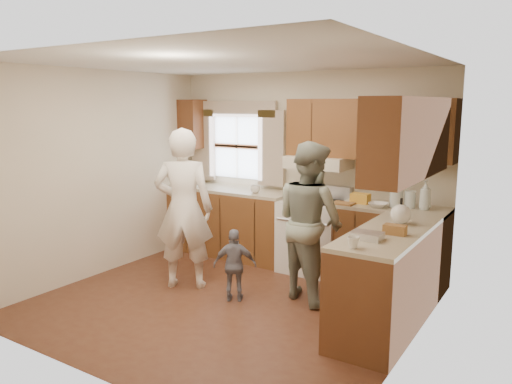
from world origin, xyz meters
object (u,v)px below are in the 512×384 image
Objects in this scene: stove at (314,235)px; woman_left at (184,209)px; woman_right at (310,221)px; child at (235,265)px.

woman_left is (-1.01, -1.29, 0.45)m from stove.
stove is 0.58× the size of woman_left.
woman_right reaches higher than child.
woman_left is 1.07× the size of woman_right.
woman_right is at bearing -67.02° from stove.
stove is at bearing -156.18° from woman_left.
woman_right reaches higher than stove.
woman_left is at bearing -34.09° from child.
woman_right is 0.93m from child.
woman_left is 1.44m from woman_right.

